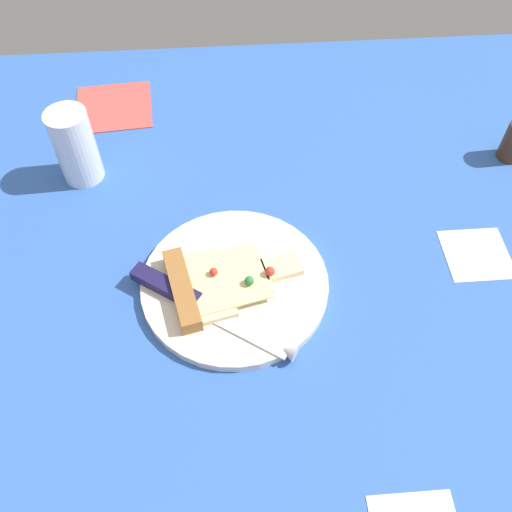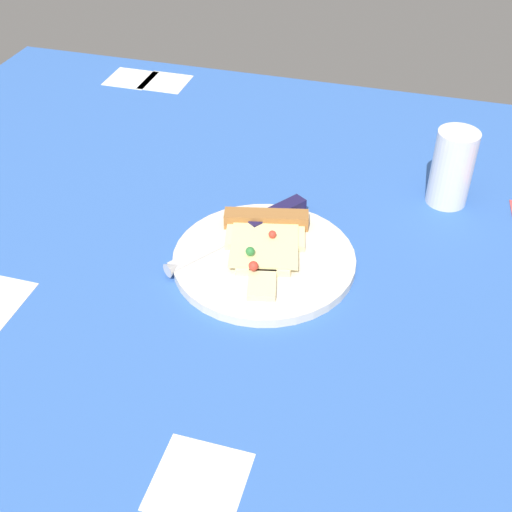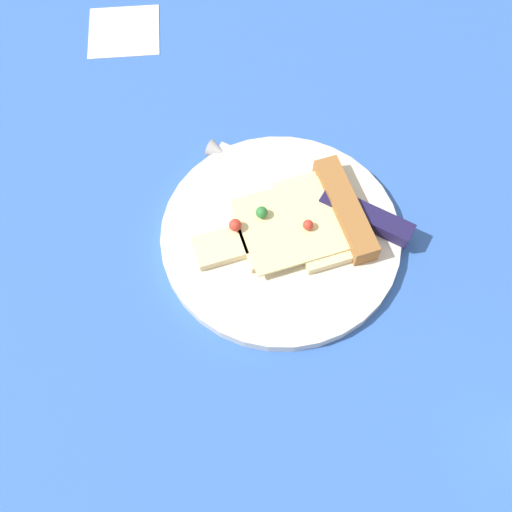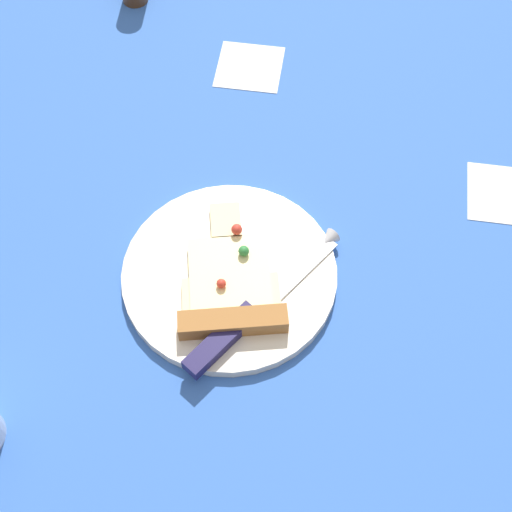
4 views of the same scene
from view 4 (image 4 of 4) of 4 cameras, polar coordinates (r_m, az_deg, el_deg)
ground_plane at (r=90.22cm, az=3.45°, el=0.03°), size 129.53×129.53×3.00cm
plate at (r=86.23cm, az=-2.04°, el=-1.44°), size 24.92×24.92×1.35cm
pizza_slice at (r=83.70cm, az=-1.95°, el=-2.46°), size 18.72×13.11×2.59cm
knife at (r=82.39cm, az=-0.43°, el=-4.37°), size 21.00×15.27×2.45cm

